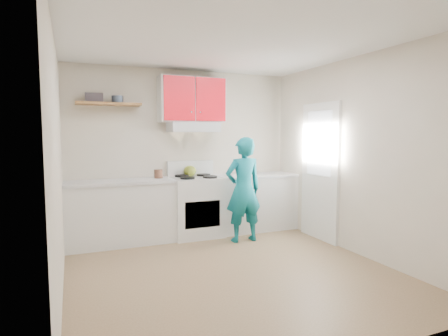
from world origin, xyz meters
name	(u,v)px	position (x,y,z in m)	size (l,w,h in m)	color
floor	(230,270)	(0.00, 0.00, 0.00)	(3.80, 3.80, 0.00)	brown
ceiling	(230,42)	(0.00, 0.00, 2.60)	(3.60, 3.80, 0.04)	white
back_wall	(183,152)	(0.00, 1.90, 1.30)	(3.60, 0.04, 2.60)	beige
front_wall	(344,177)	(0.00, -1.90, 1.30)	(3.60, 0.04, 2.60)	beige
left_wall	(57,164)	(-1.80, 0.00, 1.30)	(0.04, 3.80, 2.60)	beige
right_wall	(355,156)	(1.80, 0.00, 1.30)	(0.04, 3.80, 2.60)	beige
door	(320,172)	(1.78, 0.70, 1.02)	(0.05, 0.85, 2.05)	white
door_glass	(319,143)	(1.75, 0.70, 1.45)	(0.01, 0.55, 0.95)	white
counter_left	(121,213)	(-1.04, 1.60, 0.45)	(1.52, 0.60, 0.90)	silver
counter_right	(255,202)	(1.14, 1.60, 0.45)	(1.32, 0.60, 0.90)	silver
stove	(196,207)	(0.10, 1.57, 0.46)	(0.76, 0.65, 0.92)	white
range_hood	(193,127)	(0.10, 1.68, 1.70)	(0.76, 0.44, 0.15)	silver
upper_cabinets	(192,100)	(0.10, 1.73, 2.12)	(1.02, 0.33, 0.70)	red
shelf	(109,104)	(-1.15, 1.75, 2.02)	(0.90, 0.30, 0.04)	brown
books	(94,98)	(-1.34, 1.73, 2.10)	(0.24, 0.17, 0.13)	#383239
tin	(117,99)	(-1.03, 1.71, 2.09)	(0.16, 0.16, 0.10)	#333D4C
kettle	(190,171)	(0.06, 1.75, 1.00)	(0.20, 0.20, 0.17)	olive
crock	(158,174)	(-0.46, 1.68, 0.98)	(0.13, 0.13, 0.15)	brown
cutting_board	(236,176)	(0.80, 1.61, 0.91)	(0.28, 0.20, 0.02)	olive
silicone_mat	(270,175)	(1.37, 1.51, 0.90)	(0.33, 0.27, 0.01)	red
person	(243,190)	(0.65, 1.02, 0.77)	(0.56, 0.37, 1.54)	#0D6D7B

